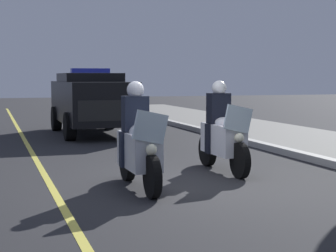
{
  "coord_description": "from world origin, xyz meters",
  "views": [
    {
      "loc": [
        8.39,
        -3.07,
        1.79
      ],
      "look_at": [
        -1.09,
        0.0,
        0.9
      ],
      "focal_mm": 59.11,
      "sensor_mm": 36.0,
      "label": 1
    }
  ],
  "objects": [
    {
      "name": "police_suv",
      "position": [
        -8.72,
        -0.05,
        1.07
      ],
      "size": [
        4.92,
        2.1,
        2.05
      ],
      "color": "black",
      "rests_on": "ground"
    },
    {
      "name": "police_motorcycle_lead_right",
      "position": [
        -1.13,
        1.09,
        0.7
      ],
      "size": [
        2.14,
        0.56,
        1.72
      ],
      "color": "black",
      "rests_on": "ground"
    },
    {
      "name": "ground_plane",
      "position": [
        0.0,
        0.0,
        0.0
      ],
      "size": [
        80.0,
        80.0,
        0.0
      ],
      "primitive_type": "plane",
      "color": "#28282B"
    },
    {
      "name": "lane_stripe_center",
      "position": [
        0.0,
        -2.15,
        0.0
      ],
      "size": [
        48.0,
        0.12,
        0.01
      ],
      "primitive_type": "cube",
      "color": "#E0D14C",
      "rests_on": "ground"
    },
    {
      "name": "police_motorcycle_lead_left",
      "position": [
        -0.07,
        -0.82,
        0.7
      ],
      "size": [
        2.14,
        0.56,
        1.72
      ],
      "color": "black",
      "rests_on": "ground"
    }
  ]
}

